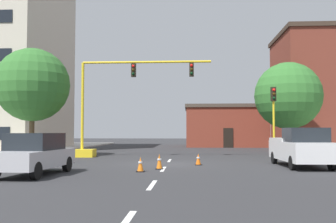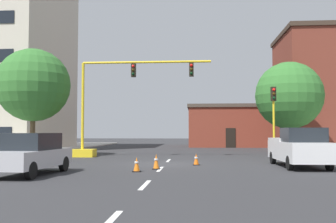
{
  "view_description": "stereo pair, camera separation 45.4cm",
  "coord_description": "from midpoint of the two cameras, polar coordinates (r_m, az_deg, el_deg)",
  "views": [
    {
      "loc": [
        1.28,
        -21.59,
        1.8
      ],
      "look_at": [
        -0.3,
        6.18,
        3.25
      ],
      "focal_mm": 41.31,
      "sensor_mm": 36.0,
      "label": 1
    },
    {
      "loc": [
        1.74,
        -21.56,
        1.8
      ],
      "look_at": [
        -0.3,
        6.18,
        3.25
      ],
      "focal_mm": 41.31,
      "sensor_mm": 36.0,
      "label": 2
    }
  ],
  "objects": [
    {
      "name": "ground_plane",
      "position": [
        21.7,
        0.2,
        -7.74
      ],
      "size": [
        160.0,
        160.0,
        0.0
      ],
      "primitive_type": "plane",
      "color": "#2D2D30"
    },
    {
      "name": "sidewalk_left",
      "position": [
        33.04,
        -22.22,
        -5.77
      ],
      "size": [
        6.0,
        56.0,
        0.14
      ],
      "primitive_type": "cube",
      "color": "#B2ADA3",
      "rests_on": "ground_plane"
    },
    {
      "name": "lane_stripe_seg_0",
      "position": [
        7.93,
        -7.18,
        -16.06
      ],
      "size": [
        0.16,
        2.4,
        0.01
      ],
      "primitive_type": "cube",
      "color": "silver",
      "rests_on": "ground_plane"
    },
    {
      "name": "lane_stripe_seg_1",
      "position": [
        13.28,
        -2.41,
        -10.76
      ],
      "size": [
        0.16,
        2.4,
        0.01
      ],
      "primitive_type": "cube",
      "color": "silver",
      "rests_on": "ground_plane"
    },
    {
      "name": "lane_stripe_seg_2",
      "position": [
        18.72,
        -0.45,
        -8.49
      ],
      "size": [
        0.16,
        2.4,
        0.01
      ],
      "primitive_type": "cube",
      "color": "silver",
      "rests_on": "ground_plane"
    },
    {
      "name": "lane_stripe_seg_3",
      "position": [
        24.19,
        0.61,
        -7.24
      ],
      "size": [
        0.16,
        2.4,
        0.01
      ],
      "primitive_type": "cube",
      "color": "silver",
      "rests_on": "ground_plane"
    },
    {
      "name": "building_brick_center",
      "position": [
        48.39,
        9.01,
        -2.13
      ],
      "size": [
        9.69,
        9.44,
        4.95
      ],
      "color": "brown",
      "rests_on": "ground_plane"
    },
    {
      "name": "traffic_signal_gantry",
      "position": [
        27.91,
        -9.39,
        -1.91
      ],
      "size": [
        10.07,
        1.2,
        6.83
      ],
      "color": "yellow",
      "rests_on": "ground_plane"
    },
    {
      "name": "traffic_light_pole_right",
      "position": [
        26.88,
        15.78,
        0.81
      ],
      "size": [
        0.32,
        0.47,
        4.8
      ],
      "color": "yellow",
      "rests_on": "ground_plane"
    },
    {
      "name": "tree_right_mid",
      "position": [
        31.1,
        17.83,
        2.26
      ],
      "size": [
        5.14,
        5.14,
        7.15
      ],
      "color": "brown",
      "rests_on": "ground_plane"
    },
    {
      "name": "tree_left_near",
      "position": [
        29.65,
        -18.83,
        3.69
      ],
      "size": [
        5.29,
        5.29,
        7.82
      ],
      "color": "brown",
      "rests_on": "ground_plane"
    },
    {
      "name": "pickup_truck_white",
      "position": [
        20.89,
        19.31,
        -5.08
      ],
      "size": [
        2.09,
        5.43,
        1.99
      ],
      "color": "white",
      "rests_on": "ground_plane"
    },
    {
      "name": "sedan_silver_near_left",
      "position": [
        17.15,
        -18.88,
        -5.87
      ],
      "size": [
        2.14,
        4.61,
        1.74
      ],
      "color": "#B7B7BC",
      "rests_on": "ground_plane"
    },
    {
      "name": "traffic_cone_roadside_a",
      "position": [
        20.98,
        4.81,
        -7.06
      ],
      "size": [
        0.36,
        0.36,
        0.63
      ],
      "color": "black",
      "rests_on": "ground_plane"
    },
    {
      "name": "traffic_cone_roadside_b",
      "position": [
        17.5,
        -3.9,
        -7.81
      ],
      "size": [
        0.36,
        0.36,
        0.67
      ],
      "color": "black",
      "rests_on": "ground_plane"
    },
    {
      "name": "traffic_cone_roadside_c",
      "position": [
        18.66,
        -1.06,
        -7.4
      ],
      "size": [
        0.36,
        0.36,
        0.74
      ],
      "color": "black",
      "rests_on": "ground_plane"
    }
  ]
}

